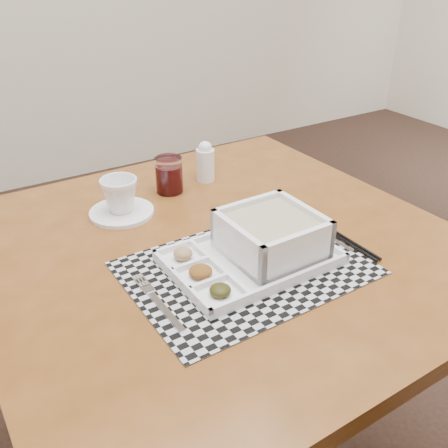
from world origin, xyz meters
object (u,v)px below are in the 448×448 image
(juice_glass, at_px, (169,176))
(creamer_bottle, at_px, (205,162))
(dining_table, at_px, (219,270))
(serving_tray, at_px, (264,243))
(cup, at_px, (120,195))

(juice_glass, height_order, creamer_bottle, creamer_bottle)
(dining_table, xyz_separation_m, serving_tray, (0.04, -0.11, 0.11))
(cup, relative_size, juice_glass, 0.94)
(serving_tray, distance_m, creamer_bottle, 0.41)
(creamer_bottle, bearing_deg, serving_tray, -103.35)
(creamer_bottle, bearing_deg, juice_glass, -173.42)
(dining_table, distance_m, juice_glass, 0.30)
(cup, relative_size, creamer_bottle, 0.79)
(cup, bearing_deg, creamer_bottle, 6.16)
(dining_table, relative_size, juice_glass, 10.71)
(cup, height_order, juice_glass, juice_glass)
(cup, bearing_deg, juice_glass, 11.28)
(dining_table, bearing_deg, creamer_bottle, 65.28)
(serving_tray, distance_m, cup, 0.37)
(dining_table, xyz_separation_m, creamer_bottle, (0.13, 0.29, 0.13))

